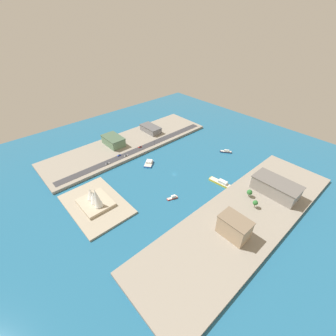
{
  "coord_description": "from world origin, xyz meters",
  "views": [
    {
      "loc": [
        -154.16,
        149.11,
        162.2
      ],
      "look_at": [
        8.35,
        2.36,
        5.46
      ],
      "focal_mm": 24.28,
      "sensor_mm": 36.0,
      "label": 1
    }
  ],
  "objects_px": {
    "patrol_launch_navy": "(226,151)",
    "warehouse_low_gray": "(151,129)",
    "tugboat_red": "(173,198)",
    "apartment_midrise_tan": "(234,227)",
    "opera_landmark": "(95,199)",
    "traffic_light_waterfront": "(154,143)",
    "carpark_squat_concrete": "(276,187)",
    "pickup_red": "(140,147)",
    "sedan_silver": "(107,164)",
    "van_white": "(126,156)",
    "ferry_yellow_fast": "(220,182)",
    "catamaran_blue": "(149,163)",
    "hatchback_blue": "(119,155)",
    "terminal_long_green": "(113,141)"
  },
  "relations": [
    {
      "from": "patrol_launch_navy",
      "to": "ferry_yellow_fast",
      "type": "height_order",
      "value": "ferry_yellow_fast"
    },
    {
      "from": "tugboat_red",
      "to": "warehouse_low_gray",
      "type": "height_order",
      "value": "warehouse_low_gray"
    },
    {
      "from": "catamaran_blue",
      "to": "traffic_light_waterfront",
      "type": "relative_size",
      "value": 2.7
    },
    {
      "from": "patrol_launch_navy",
      "to": "traffic_light_waterfront",
      "type": "relative_size",
      "value": 2.24
    },
    {
      "from": "catamaran_blue",
      "to": "van_white",
      "type": "xyz_separation_m",
      "value": [
        30.78,
        13.43,
        2.59
      ]
    },
    {
      "from": "warehouse_low_gray",
      "to": "apartment_midrise_tan",
      "type": "height_order",
      "value": "apartment_midrise_tan"
    },
    {
      "from": "van_white",
      "to": "traffic_light_waterfront",
      "type": "bearing_deg",
      "value": -94.58
    },
    {
      "from": "patrol_launch_navy",
      "to": "opera_landmark",
      "type": "height_order",
      "value": "opera_landmark"
    },
    {
      "from": "catamaran_blue",
      "to": "pickup_red",
      "type": "bearing_deg",
      "value": -20.14
    },
    {
      "from": "carpark_squat_concrete",
      "to": "apartment_midrise_tan",
      "type": "xyz_separation_m",
      "value": [
        -2.03,
        76.64,
        1.71
      ]
    },
    {
      "from": "van_white",
      "to": "sedan_silver",
      "type": "relative_size",
      "value": 0.93
    },
    {
      "from": "carpark_squat_concrete",
      "to": "patrol_launch_navy",
      "type": "bearing_deg",
      "value": -21.65
    },
    {
      "from": "catamaran_blue",
      "to": "van_white",
      "type": "bearing_deg",
      "value": 23.58
    },
    {
      "from": "opera_landmark",
      "to": "tugboat_red",
      "type": "bearing_deg",
      "value": -124.63
    },
    {
      "from": "ferry_yellow_fast",
      "to": "patrol_launch_navy",
      "type": "bearing_deg",
      "value": -58.86
    },
    {
      "from": "hatchback_blue",
      "to": "sedan_silver",
      "type": "distance_m",
      "value": 22.18
    },
    {
      "from": "catamaran_blue",
      "to": "sedan_silver",
      "type": "xyz_separation_m",
      "value": [
        30.53,
        40.52,
        2.6
      ]
    },
    {
      "from": "apartment_midrise_tan",
      "to": "van_white",
      "type": "height_order",
      "value": "apartment_midrise_tan"
    },
    {
      "from": "tugboat_red",
      "to": "apartment_midrise_tan",
      "type": "xyz_separation_m",
      "value": [
        -69.22,
        -5.23,
        11.32
      ]
    },
    {
      "from": "sedan_silver",
      "to": "opera_landmark",
      "type": "xyz_separation_m",
      "value": [
        -52.26,
        43.23,
        4.08
      ]
    },
    {
      "from": "van_white",
      "to": "pickup_red",
      "type": "height_order",
      "value": "pickup_red"
    },
    {
      "from": "sedan_silver",
      "to": "patrol_launch_navy",
      "type": "bearing_deg",
      "value": -119.94
    },
    {
      "from": "traffic_light_waterfront",
      "to": "warehouse_low_gray",
      "type": "bearing_deg",
      "value": -31.99
    },
    {
      "from": "opera_landmark",
      "to": "catamaran_blue",
      "type": "bearing_deg",
      "value": -75.45
    },
    {
      "from": "patrol_launch_navy",
      "to": "sedan_silver",
      "type": "xyz_separation_m",
      "value": [
        78.19,
        135.75,
        2.79
      ]
    },
    {
      "from": "apartment_midrise_tan",
      "to": "catamaran_blue",
      "type": "bearing_deg",
      "value": -6.42
    },
    {
      "from": "patrol_launch_navy",
      "to": "warehouse_low_gray",
      "type": "bearing_deg",
      "value": 19.81
    },
    {
      "from": "opera_landmark",
      "to": "traffic_light_waterfront",
      "type": "bearing_deg",
      "value": -66.96
    },
    {
      "from": "van_white",
      "to": "sedan_silver",
      "type": "distance_m",
      "value": 27.09
    },
    {
      "from": "van_white",
      "to": "opera_landmark",
      "type": "xyz_separation_m",
      "value": [
        -52.51,
        70.32,
        4.09
      ]
    },
    {
      "from": "warehouse_low_gray",
      "to": "traffic_light_waterfront",
      "type": "bearing_deg",
      "value": 148.01
    },
    {
      "from": "catamaran_blue",
      "to": "hatchback_blue",
      "type": "relative_size",
      "value": 3.59
    },
    {
      "from": "patrol_launch_navy",
      "to": "hatchback_blue",
      "type": "height_order",
      "value": "hatchback_blue"
    },
    {
      "from": "apartment_midrise_tan",
      "to": "hatchback_blue",
      "type": "xyz_separation_m",
      "value": [
        172.02,
        4.25,
        -8.43
      ]
    },
    {
      "from": "ferry_yellow_fast",
      "to": "apartment_midrise_tan",
      "type": "height_order",
      "value": "apartment_midrise_tan"
    },
    {
      "from": "tugboat_red",
      "to": "sedan_silver",
      "type": "distance_m",
      "value": 98.14
    },
    {
      "from": "terminal_long_green",
      "to": "tugboat_red",
      "type": "bearing_deg",
      "value": 175.15
    },
    {
      "from": "carpark_squat_concrete",
      "to": "warehouse_low_gray",
      "type": "distance_m",
      "value": 197.57
    },
    {
      "from": "pickup_red",
      "to": "sedan_silver",
      "type": "xyz_separation_m",
      "value": [
        -5.94,
        53.9,
        -0.02
      ]
    },
    {
      "from": "catamaran_blue",
      "to": "ferry_yellow_fast",
      "type": "xyz_separation_m",
      "value": [
        -83.73,
        -35.52,
        0.3
      ]
    },
    {
      "from": "patrol_launch_navy",
      "to": "opera_landmark",
      "type": "bearing_deg",
      "value": 81.76
    },
    {
      "from": "tugboat_red",
      "to": "apartment_midrise_tan",
      "type": "bearing_deg",
      "value": -175.68
    },
    {
      "from": "opera_landmark",
      "to": "patrol_launch_navy",
      "type": "bearing_deg",
      "value": -98.24
    },
    {
      "from": "patrol_launch_navy",
      "to": "van_white",
      "type": "distance_m",
      "value": 134.04
    },
    {
      "from": "carpark_squat_concrete",
      "to": "pickup_red",
      "type": "bearing_deg",
      "value": 15.88
    },
    {
      "from": "patrol_launch_navy",
      "to": "tugboat_red",
      "type": "distance_m",
      "value": 116.98
    },
    {
      "from": "patrol_launch_navy",
      "to": "opera_landmark",
      "type": "distance_m",
      "value": 180.97
    },
    {
      "from": "opera_landmark",
      "to": "carpark_squat_concrete",
      "type": "bearing_deg",
      "value": -127.37
    },
    {
      "from": "warehouse_low_gray",
      "to": "apartment_midrise_tan",
      "type": "xyz_separation_m",
      "value": [
        -199.46,
        69.89,
        4.8
      ]
    },
    {
      "from": "patrol_launch_navy",
      "to": "warehouse_low_gray",
      "type": "distance_m",
      "value": 119.67
    }
  ]
}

